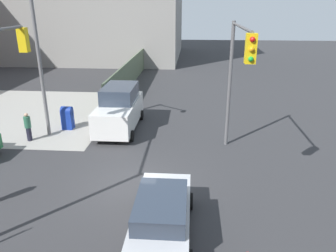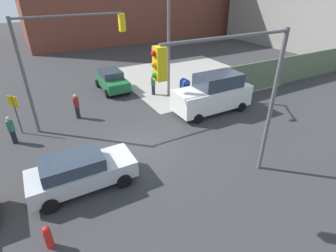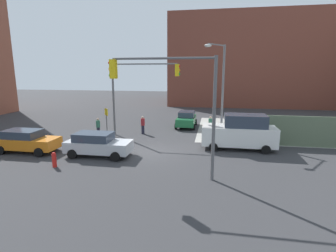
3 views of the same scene
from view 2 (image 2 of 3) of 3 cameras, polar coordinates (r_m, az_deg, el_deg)
name	(u,v)px [view 2 (image 2 of 3)]	position (r m, az deg, el deg)	size (l,w,h in m)	color
ground_plane	(137,148)	(14.48, -6.72, -4.71)	(120.00, 120.00, 0.00)	#333335
sidewalk_corner	(187,77)	(25.55, 4.15, 10.66)	(12.00, 12.00, 0.01)	#9E9B93
construction_fence	(313,65)	(28.37, 28.97, 11.57)	(22.20, 0.12, 2.40)	#56664C
traffic_signal_nw_corner	(66,49)	(16.28, -21.40, 15.33)	(6.16, 0.36, 6.50)	#59595B
traffic_signal_se_corner	(236,85)	(10.06, 14.68, 8.68)	(5.71, 0.36, 6.50)	#59595B
street_lamp_corner	(168,35)	(19.47, 0.03, 19.25)	(1.74, 2.26, 8.00)	slate
warning_sign_two_way	(15,108)	(17.33, -30.36, 3.35)	(0.48, 0.48, 2.40)	#4C4C4C
mailbox_blue	(185,87)	(20.69, 3.67, 8.46)	(0.56, 0.64, 1.43)	navy
fire_hydrant	(48,237)	(10.32, -24.67, -21.06)	(0.26, 0.26, 0.94)	red
hatchback_silver	(80,171)	(11.99, -18.56, -9.32)	(4.46, 2.02, 1.62)	#B7BABF
sedan_green	(112,80)	(22.44, -12.15, 9.74)	(2.02, 3.91, 1.62)	#1E6638
van_white_delivery	(213,94)	(18.24, 9.86, 6.96)	(5.40, 2.32, 2.62)	white
pedestrian_crossing	(77,106)	(18.10, -19.28, 4.13)	(0.36, 0.36, 1.68)	maroon
pedestrian_waiting	(153,85)	(20.97, -3.23, 9.01)	(0.36, 0.36, 1.64)	#2D664C
pedestrian_walking_north	(12,130)	(16.75, -30.91, -0.70)	(0.36, 0.36, 1.63)	#2D664C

